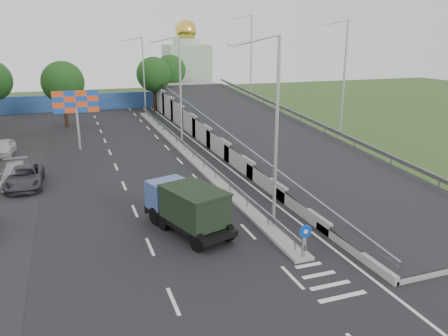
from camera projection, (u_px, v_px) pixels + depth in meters
name	position (u px, v px, depth m)	size (l,w,h in m)	color
ground	(329.00, 285.00, 18.48)	(160.00, 160.00, 0.00)	#2D4C1E
road_surface	(161.00, 166.00, 35.55)	(26.00, 90.00, 0.04)	black
median	(184.00, 151.00, 40.10)	(1.00, 44.00, 0.20)	gray
overpass_ramp	(259.00, 128.00, 42.05)	(10.00, 50.00, 3.50)	gray
median_guardrail	(184.00, 144.00, 39.92)	(0.09, 44.00, 0.71)	gray
sign_bollard	(304.00, 241.00, 20.14)	(0.64, 0.23, 1.67)	black
lamp_post_near	(273.00, 124.00, 22.27)	(2.74, 0.18, 10.08)	#B2B5B7
lamp_post_mid	(178.00, 86.00, 40.31)	(2.74, 0.18, 10.08)	#B2B5B7
lamp_post_far	(142.00, 71.00, 58.36)	(2.74, 0.18, 10.08)	#B2B5B7
blue_wall	(109.00, 101.00, 63.76)	(30.00, 0.50, 2.40)	navy
church	(187.00, 67.00, 74.33)	(7.00, 7.00, 13.80)	#B2CCAD
billboard	(76.00, 105.00, 39.64)	(4.00, 0.24, 5.50)	#B2B5B7
tree_left_mid	(63.00, 82.00, 49.86)	(4.80, 4.80, 7.60)	black
tree_median_far	(154.00, 74.00, 60.96)	(4.80, 4.80, 7.60)	black
tree_ramp_far	(170.00, 70.00, 68.56)	(4.80, 4.80, 7.60)	black
dump_truck	(187.00, 206.00, 23.28)	(3.86, 6.25, 2.59)	black
parked_car_c	(25.00, 177.00, 30.49)	(2.36, 5.11, 1.42)	#35353B
parked_car_d	(16.00, 174.00, 31.18)	(1.99, 4.91, 1.42)	#9DA0A6
parked_car_e	(3.00, 148.00, 38.71)	(1.65, 4.11, 1.40)	silver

